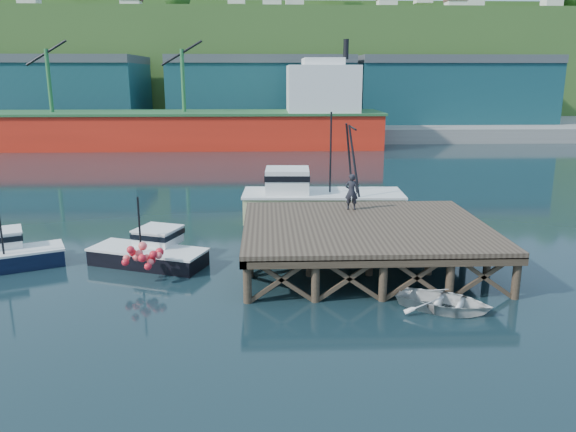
{
  "coord_description": "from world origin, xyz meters",
  "views": [
    {
      "loc": [
        0.64,
        -26.71,
        9.29
      ],
      "look_at": [
        1.76,
        2.0,
        2.05
      ],
      "focal_mm": 35.0,
      "sensor_mm": 36.0,
      "label": 1
    }
  ],
  "objects_px": {
    "dockworker": "(351,192)",
    "dinghy": "(444,301)",
    "boat_black": "(151,251)",
    "boat_navy": "(4,254)",
    "trawler": "(319,197)"
  },
  "relations": [
    {
      "from": "trawler",
      "to": "dinghy",
      "type": "distance_m",
      "value": 15.65
    },
    {
      "from": "dockworker",
      "to": "dinghy",
      "type": "bearing_deg",
      "value": 117.39
    },
    {
      "from": "boat_navy",
      "to": "dockworker",
      "type": "xyz_separation_m",
      "value": [
        17.65,
        2.77,
        2.43
      ]
    },
    {
      "from": "boat_black",
      "to": "dockworker",
      "type": "xyz_separation_m",
      "value": [
        10.5,
        2.5,
        2.45
      ]
    },
    {
      "from": "boat_navy",
      "to": "dinghy",
      "type": "xyz_separation_m",
      "value": [
        20.18,
        -6.08,
        -0.3
      ]
    },
    {
      "from": "trawler",
      "to": "dinghy",
      "type": "bearing_deg",
      "value": -73.71
    },
    {
      "from": "boat_black",
      "to": "trawler",
      "type": "bearing_deg",
      "value": 64.06
    },
    {
      "from": "boat_black",
      "to": "dinghy",
      "type": "bearing_deg",
      "value": -5.27
    },
    {
      "from": "boat_navy",
      "to": "dinghy",
      "type": "relative_size",
      "value": 1.53
    },
    {
      "from": "boat_black",
      "to": "dinghy",
      "type": "xyz_separation_m",
      "value": [
        13.03,
        -6.35,
        -0.28
      ]
    },
    {
      "from": "boat_black",
      "to": "trawler",
      "type": "height_order",
      "value": "trawler"
    },
    {
      "from": "trawler",
      "to": "dinghy",
      "type": "relative_size",
      "value": 2.82
    },
    {
      "from": "dinghy",
      "to": "trawler",
      "type": "bearing_deg",
      "value": 42.89
    },
    {
      "from": "dockworker",
      "to": "trawler",
      "type": "bearing_deg",
      "value": -68.24
    },
    {
      "from": "trawler",
      "to": "dockworker",
      "type": "relative_size",
      "value": 5.38
    }
  ]
}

